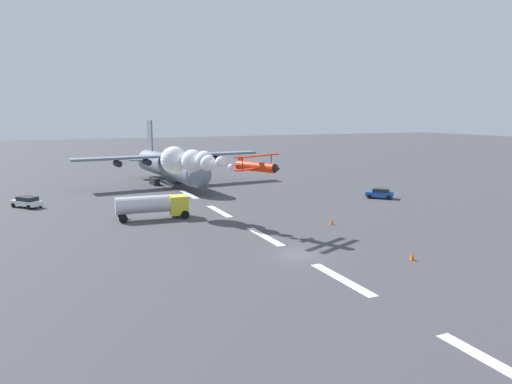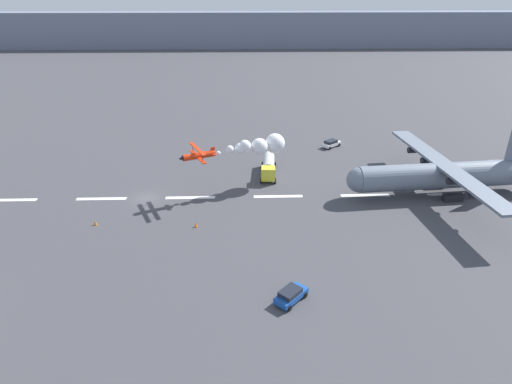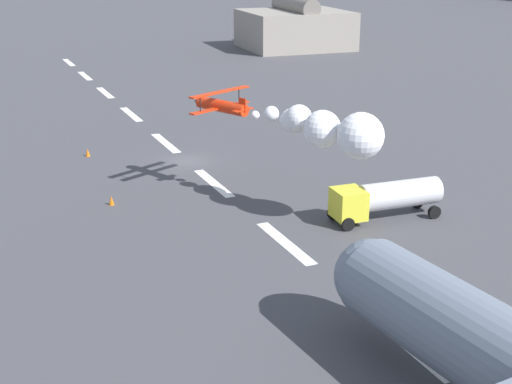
# 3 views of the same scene
# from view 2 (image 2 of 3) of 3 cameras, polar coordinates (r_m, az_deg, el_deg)

# --- Properties ---
(ground_plane) EXTENTS (440.00, 440.00, 0.00)m
(ground_plane) POSITION_cam_2_polar(r_m,az_deg,el_deg) (71.88, -14.34, -0.80)
(ground_plane) COLOR #424247
(ground_plane) RESTS_ON ground
(runway_stripe_3) EXTENTS (8.00, 0.90, 0.01)m
(runway_stripe_3) POSITION_cam_2_polar(r_m,az_deg,el_deg) (79.42, -29.60, -0.92)
(runway_stripe_3) COLOR white
(runway_stripe_3) RESTS_ON ground
(runway_stripe_4) EXTENTS (8.00, 0.90, 0.01)m
(runway_stripe_4) POSITION_cam_2_polar(r_m,az_deg,el_deg) (73.78, -19.76, -0.85)
(runway_stripe_4) COLOR white
(runway_stripe_4) RESTS_ON ground
(runway_stripe_5) EXTENTS (8.00, 0.90, 0.01)m
(runway_stripe_5) POSITION_cam_2_polar(r_m,az_deg,el_deg) (70.64, -8.68, -0.73)
(runway_stripe_5) COLOR white
(runway_stripe_5) RESTS_ON ground
(runway_stripe_6) EXTENTS (8.00, 0.90, 0.01)m
(runway_stripe_6) POSITION_cam_2_polar(r_m,az_deg,el_deg) (70.31, 2.96, -0.58)
(runway_stripe_6) COLOR white
(runway_stripe_6) RESTS_ON ground
(runway_stripe_7) EXTENTS (8.00, 0.90, 0.01)m
(runway_stripe_7) POSITION_cam_2_polar(r_m,az_deg,el_deg) (72.84, 14.24, -0.41)
(runway_stripe_7) COLOR white
(runway_stripe_7) RESTS_ON ground
(runway_stripe_8) EXTENTS (8.00, 0.90, 0.01)m
(runway_stripe_8) POSITION_cam_2_polar(r_m,az_deg,el_deg) (77.95, 24.39, -0.25)
(runway_stripe_8) COLOR white
(runway_stripe_8) RESTS_ON ground
(mountain_ridge_distant) EXTENTS (396.00, 16.00, 17.94)m
(mountain_ridge_distant) POSITION_cam_2_polar(r_m,az_deg,el_deg) (247.34, -5.79, 20.56)
(mountain_ridge_distant) COLOR slate
(mountain_ridge_distant) RESTS_ON ground
(cargo_transport_plane) EXTENTS (29.78, 34.11, 11.42)m
(cargo_transport_plane) POSITION_cam_2_polar(r_m,az_deg,el_deg) (75.18, 22.58, 2.08)
(cargo_transport_plane) COLOR slate
(cargo_transport_plane) RESTS_ON ground
(stunt_biplane_red) EXTENTS (17.06, 10.54, 3.36)m
(stunt_biplane_red) POSITION_cam_2_polar(r_m,az_deg,el_deg) (71.48, 0.28, 6.11)
(stunt_biplane_red) COLOR red
(fuel_tanker_truck) EXTENTS (3.31, 8.76, 2.90)m
(fuel_tanker_truck) POSITION_cam_2_polar(r_m,az_deg,el_deg) (77.58, 1.67, 3.47)
(fuel_tanker_truck) COLOR yellow
(fuel_tanker_truck) RESTS_ON ground
(followme_car_yellow) EXTENTS (4.08, 4.18, 1.52)m
(followme_car_yellow) POSITION_cam_2_polar(r_m,az_deg,el_deg) (48.25, 4.63, -13.38)
(followme_car_yellow) COLOR #194CA5
(followme_car_yellow) RESTS_ON ground
(airport_staff_sedan) EXTENTS (4.56, 4.20, 1.52)m
(airport_staff_sedan) POSITION_cam_2_polar(r_m,az_deg,el_deg) (93.08, 9.92, 6.36)
(airport_staff_sedan) COLOR white
(airport_staff_sedan) RESTS_ON ground
(traffic_cone_near) EXTENTS (0.44, 0.44, 0.75)m
(traffic_cone_near) POSITION_cam_2_polar(r_m,az_deg,el_deg) (66.07, -20.49, -3.82)
(traffic_cone_near) COLOR orange
(traffic_cone_near) RESTS_ON ground
(traffic_cone_far) EXTENTS (0.44, 0.44, 0.75)m
(traffic_cone_far) POSITION_cam_2_polar(r_m,az_deg,el_deg) (62.02, -7.95, -4.29)
(traffic_cone_far) COLOR orange
(traffic_cone_far) RESTS_ON ground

